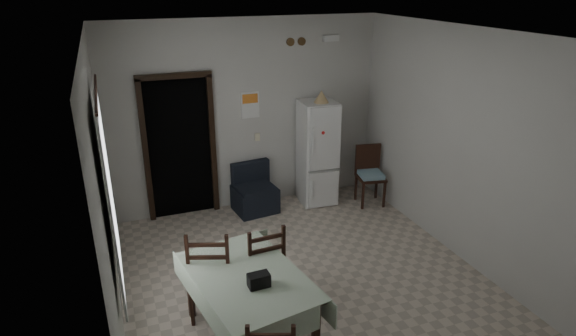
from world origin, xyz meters
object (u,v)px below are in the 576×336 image
(dining_chair_far_left, at_px, (212,271))
(fridge, at_px, (317,153))
(navy_seat, at_px, (255,189))
(dining_table, at_px, (249,307))
(dining_chair_far_right, at_px, (261,263))
(corner_chair, at_px, (371,176))

(dining_chair_far_left, bearing_deg, fridge, -115.37)
(fridge, relative_size, navy_seat, 2.22)
(dining_chair_far_left, bearing_deg, navy_seat, -98.09)
(dining_table, bearing_deg, fridge, 44.80)
(fridge, height_order, dining_table, fridge)
(fridge, relative_size, dining_chair_far_left, 1.54)
(fridge, distance_m, dining_table, 3.39)
(fridge, xyz_separation_m, dining_table, (-1.95, -2.73, -0.45))
(fridge, distance_m, dining_chair_far_right, 2.77)
(fridge, distance_m, corner_chair, 0.93)
(dining_chair_far_left, distance_m, dining_chair_far_right, 0.55)
(fridge, height_order, dining_chair_far_right, fridge)
(dining_table, height_order, dining_chair_far_right, dining_chair_far_right)
(fridge, height_order, dining_chair_far_left, fridge)
(navy_seat, xyz_separation_m, corner_chair, (1.80, -0.41, 0.10))
(fridge, bearing_deg, corner_chair, -24.23)
(dining_chair_far_left, height_order, dining_chair_far_right, dining_chair_far_left)
(fridge, distance_m, navy_seat, 1.14)
(corner_chair, relative_size, dining_chair_far_left, 0.88)
(corner_chair, relative_size, dining_table, 0.65)
(dining_table, bearing_deg, corner_chair, 30.94)
(dining_chair_far_right, bearing_deg, navy_seat, -108.49)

